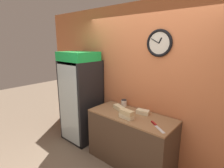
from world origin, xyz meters
name	(u,v)px	position (x,y,z in m)	size (l,w,h in m)	color
wall_back	(144,83)	(0.00, 1.23, 1.36)	(5.20, 0.10, 2.70)	#D17547
prep_counter	(131,139)	(0.00, 0.87, 0.44)	(1.44, 0.63, 0.89)	#4C3828
beverage_cooler	(83,93)	(-1.26, 0.89, 1.02)	(0.70, 0.67, 1.87)	black
sandwich_stack_bottom	(127,116)	(0.02, 0.70, 0.92)	(0.24, 0.12, 0.07)	beige
sandwich_stack_middle	(127,112)	(0.02, 0.70, 0.99)	(0.25, 0.14, 0.07)	tan
sandwich_flat_left	(143,112)	(0.12, 1.02, 0.92)	(0.22, 0.15, 0.07)	beige
sandwich_flat_right	(119,108)	(-0.30, 0.92, 0.92)	(0.26, 0.18, 0.07)	beige
chefs_knife	(156,125)	(0.48, 0.77, 0.90)	(0.31, 0.23, 0.02)	silver
condiment_jar	(124,103)	(-0.34, 1.11, 0.95)	(0.10, 0.10, 0.13)	silver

